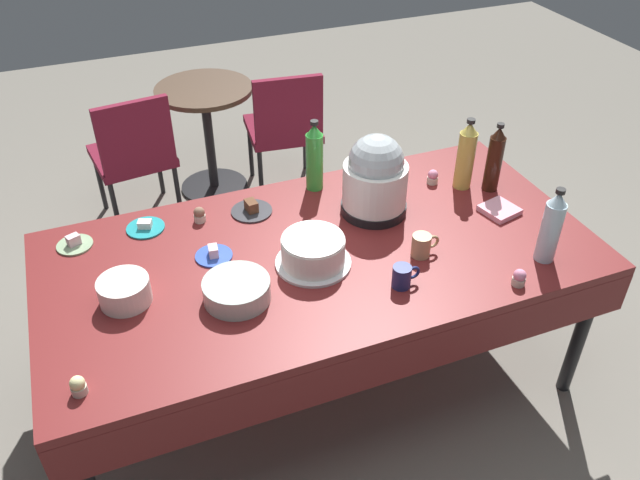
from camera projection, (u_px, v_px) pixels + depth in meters
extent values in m
plane|color=slate|center=(320.00, 376.00, 3.03)|extent=(9.00, 9.00, 0.00)
cube|color=maroon|center=(320.00, 254.00, 2.59)|extent=(2.20, 1.10, 0.04)
cylinder|color=black|center=(581.00, 332.00, 2.77)|extent=(0.06, 0.06, 0.71)
cylinder|color=black|center=(68.00, 312.00, 2.87)|extent=(0.06, 0.06, 0.71)
cylinder|color=black|center=(464.00, 216.00, 3.47)|extent=(0.06, 0.06, 0.71)
cube|color=maroon|center=(377.00, 368.00, 2.25)|extent=(2.20, 0.01, 0.18)
cube|color=maroon|center=(278.00, 207.00, 3.06)|extent=(2.20, 0.01, 0.18)
cylinder|color=silver|center=(313.00, 263.00, 2.51)|extent=(0.30, 0.30, 0.01)
cylinder|color=white|center=(313.00, 251.00, 2.47)|extent=(0.25, 0.25, 0.10)
cylinder|color=white|center=(313.00, 239.00, 2.44)|extent=(0.24, 0.24, 0.01)
cylinder|color=black|center=(373.00, 207.00, 2.79)|extent=(0.29, 0.29, 0.04)
cylinder|color=white|center=(375.00, 185.00, 2.72)|extent=(0.27, 0.27, 0.19)
sphere|color=#B2BCC1|center=(376.00, 162.00, 2.66)|extent=(0.23, 0.23, 0.23)
cylinder|color=#B2C6BC|center=(237.00, 290.00, 2.32)|extent=(0.25, 0.25, 0.08)
cylinder|color=silver|center=(124.00, 291.00, 2.31)|extent=(0.19, 0.19, 0.09)
cylinder|color=#2D2D33|center=(252.00, 211.00, 2.79)|extent=(0.18, 0.18, 0.01)
cube|color=brown|center=(251.00, 206.00, 2.78)|extent=(0.05, 0.07, 0.05)
cylinder|color=#8CA87F|center=(75.00, 245.00, 2.60)|extent=(0.14, 0.14, 0.01)
cube|color=beige|center=(73.00, 240.00, 2.58)|extent=(0.06, 0.05, 0.04)
cylinder|color=teal|center=(146.00, 228.00, 2.69)|extent=(0.16, 0.16, 0.01)
cube|color=white|center=(145.00, 224.00, 2.68)|extent=(0.07, 0.06, 0.03)
cylinder|color=#2D4CB2|center=(214.00, 256.00, 2.54)|extent=(0.15, 0.15, 0.01)
cube|color=beige|center=(213.00, 251.00, 2.53)|extent=(0.04, 0.06, 0.04)
cylinder|color=beige|center=(200.00, 218.00, 2.73)|extent=(0.05, 0.05, 0.03)
sphere|color=brown|center=(199.00, 212.00, 2.72)|extent=(0.05, 0.05, 0.05)
cylinder|color=beige|center=(432.00, 180.00, 2.98)|extent=(0.05, 0.05, 0.03)
sphere|color=pink|center=(433.00, 175.00, 2.96)|extent=(0.05, 0.05, 0.05)
cylinder|color=beige|center=(518.00, 281.00, 2.40)|extent=(0.05, 0.05, 0.03)
sphere|color=pink|center=(520.00, 275.00, 2.39)|extent=(0.05, 0.05, 0.05)
cylinder|color=beige|center=(79.00, 389.00, 1.99)|extent=(0.05, 0.05, 0.03)
sphere|color=beige|center=(77.00, 383.00, 1.97)|extent=(0.05, 0.05, 0.05)
cylinder|color=gold|center=(465.00, 160.00, 2.89)|extent=(0.08, 0.08, 0.27)
cone|color=gold|center=(470.00, 128.00, 2.79)|extent=(0.07, 0.07, 0.05)
cylinder|color=black|center=(471.00, 121.00, 2.77)|extent=(0.04, 0.04, 0.02)
cylinder|color=green|center=(315.00, 162.00, 2.88)|extent=(0.08, 0.08, 0.27)
cone|color=green|center=(314.00, 130.00, 2.78)|extent=(0.07, 0.07, 0.05)
cylinder|color=black|center=(314.00, 123.00, 2.76)|extent=(0.04, 0.04, 0.02)
cylinder|color=#33190F|center=(494.00, 164.00, 2.87)|extent=(0.07, 0.07, 0.26)
cone|color=#33190F|center=(499.00, 133.00, 2.78)|extent=(0.06, 0.06, 0.05)
cylinder|color=black|center=(501.00, 125.00, 2.76)|extent=(0.03, 0.03, 0.02)
cylinder|color=silver|center=(550.00, 232.00, 2.46)|extent=(0.08, 0.08, 0.25)
cone|color=silver|center=(559.00, 199.00, 2.37)|extent=(0.07, 0.07, 0.05)
cylinder|color=black|center=(561.00, 191.00, 2.35)|extent=(0.04, 0.04, 0.02)
cylinder|color=tan|center=(421.00, 246.00, 2.53)|extent=(0.08, 0.08, 0.09)
torus|color=tan|center=(432.00, 242.00, 2.54)|extent=(0.06, 0.01, 0.06)
cylinder|color=navy|center=(402.00, 277.00, 2.38)|extent=(0.07, 0.07, 0.09)
torus|color=navy|center=(413.00, 273.00, 2.39)|extent=(0.06, 0.01, 0.06)
cube|color=pink|center=(499.00, 210.00, 2.79)|extent=(0.17, 0.17, 0.02)
cube|color=maroon|center=(132.00, 156.00, 3.85)|extent=(0.49, 0.49, 0.05)
cube|color=maroon|center=(135.00, 136.00, 3.57)|extent=(0.42, 0.09, 0.40)
cylinder|color=black|center=(159.00, 167.00, 4.19)|extent=(0.03, 0.03, 0.40)
cylinder|color=black|center=(100.00, 181.00, 4.04)|extent=(0.03, 0.03, 0.40)
cylinder|color=black|center=(178.00, 194.00, 3.92)|extent=(0.03, 0.03, 0.40)
cylinder|color=black|center=(116.00, 211.00, 3.78)|extent=(0.03, 0.03, 0.40)
cube|color=maroon|center=(283.00, 129.00, 4.13)|extent=(0.49, 0.49, 0.05)
cube|color=maroon|center=(288.00, 110.00, 3.84)|extent=(0.42, 0.09, 0.40)
cylinder|color=black|center=(305.00, 143.00, 4.45)|extent=(0.03, 0.03, 0.40)
cylinder|color=black|center=(251.00, 150.00, 4.37)|extent=(0.03, 0.03, 0.40)
cylinder|color=black|center=(319.00, 170.00, 4.16)|extent=(0.03, 0.03, 0.40)
cylinder|color=black|center=(261.00, 178.00, 4.08)|extent=(0.03, 0.03, 0.40)
cylinder|color=#473323|center=(204.00, 89.00, 3.94)|extent=(0.60, 0.60, 0.03)
cylinder|color=black|center=(209.00, 141.00, 4.15)|extent=(0.06, 0.06, 0.67)
cylinder|color=black|center=(215.00, 186.00, 4.36)|extent=(0.44, 0.44, 0.02)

